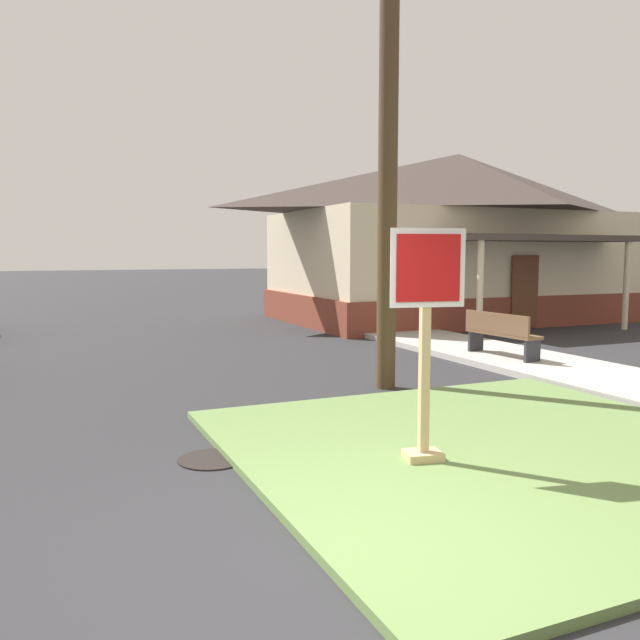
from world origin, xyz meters
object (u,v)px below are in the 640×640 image
object	(u,v)px
manhole_cover	(212,459)
street_bench	(500,332)
utility_pole	(389,40)
stop_sign	(425,348)

from	to	relation	value
manhole_cover	street_bench	size ratio (longest dim) A/B	0.41
street_bench	utility_pole	size ratio (longest dim) A/B	0.17
stop_sign	utility_pole	bearing A→B (deg)	66.37
street_bench	utility_pole	distance (m)	5.78
stop_sign	manhole_cover	distance (m)	2.45
street_bench	stop_sign	bearing A→B (deg)	-135.41
manhole_cover	street_bench	world-z (taller)	street_bench
stop_sign	street_bench	size ratio (longest dim) A/B	1.33
stop_sign	street_bench	world-z (taller)	stop_sign
manhole_cover	utility_pole	xyz separation A→B (m)	(3.37, 2.38, 5.26)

